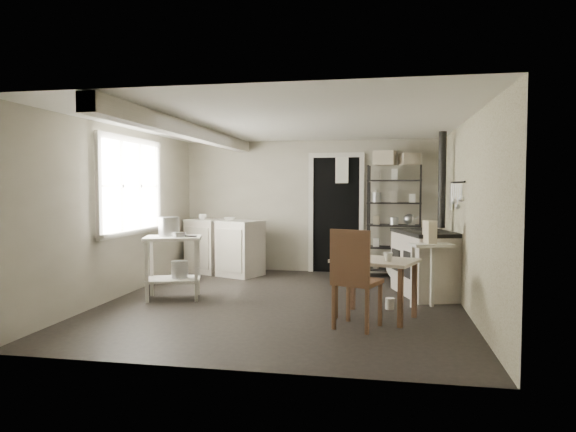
% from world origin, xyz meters
% --- Properties ---
extents(floor, '(5.00, 5.00, 0.00)m').
position_xyz_m(floor, '(0.00, 0.00, 0.00)').
color(floor, black).
rests_on(floor, ground).
extents(ceiling, '(5.00, 5.00, 0.00)m').
position_xyz_m(ceiling, '(0.00, 0.00, 2.30)').
color(ceiling, white).
rests_on(ceiling, wall_back).
extents(wall_back, '(4.50, 0.02, 2.30)m').
position_xyz_m(wall_back, '(0.00, 2.50, 1.15)').
color(wall_back, '#A8A28F').
rests_on(wall_back, ground).
extents(wall_front, '(4.50, 0.02, 2.30)m').
position_xyz_m(wall_front, '(0.00, -2.50, 1.15)').
color(wall_front, '#A8A28F').
rests_on(wall_front, ground).
extents(wall_left, '(0.02, 5.00, 2.30)m').
position_xyz_m(wall_left, '(-2.25, 0.00, 1.15)').
color(wall_left, '#A8A28F').
rests_on(wall_left, ground).
extents(wall_right, '(0.02, 5.00, 2.30)m').
position_xyz_m(wall_right, '(2.25, 0.00, 1.15)').
color(wall_right, '#A8A28F').
rests_on(wall_right, ground).
extents(window, '(0.12, 1.76, 1.28)m').
position_xyz_m(window, '(-2.22, 0.20, 1.50)').
color(window, beige).
rests_on(window, wall_left).
extents(doorway, '(0.96, 0.10, 2.08)m').
position_xyz_m(doorway, '(0.45, 2.47, 1.00)').
color(doorway, beige).
rests_on(doorway, ground).
extents(ceiling_beam, '(0.18, 5.00, 0.18)m').
position_xyz_m(ceiling_beam, '(-1.20, 0.00, 2.20)').
color(ceiling_beam, beige).
rests_on(ceiling_beam, ceiling).
extents(wallpaper_panel, '(0.01, 5.00, 2.30)m').
position_xyz_m(wallpaper_panel, '(2.24, 0.00, 1.15)').
color(wallpaper_panel, '#C0BA9C').
rests_on(wallpaper_panel, wall_right).
extents(utensil_rail, '(0.06, 1.20, 0.44)m').
position_xyz_m(utensil_rail, '(2.19, 0.60, 1.55)').
color(utensil_rail, '#ADADAF').
rests_on(utensil_rail, wall_right).
extents(prep_table, '(0.85, 0.71, 0.83)m').
position_xyz_m(prep_table, '(-1.49, -0.06, 0.40)').
color(prep_table, beige).
rests_on(prep_table, ground).
extents(stockpot, '(0.29, 0.29, 0.30)m').
position_xyz_m(stockpot, '(-1.56, -0.01, 0.94)').
color(stockpot, '#ADADAF').
rests_on(stockpot, prep_table).
extents(saucepan, '(0.20, 0.20, 0.09)m').
position_xyz_m(saucepan, '(-1.36, -0.14, 0.85)').
color(saucepan, '#ADADAF').
rests_on(saucepan, prep_table).
extents(bucket, '(0.23, 0.23, 0.24)m').
position_xyz_m(bucket, '(-1.40, -0.04, 0.39)').
color(bucket, '#ADADAF').
rests_on(bucket, prep_table).
extents(base_cabinets, '(1.53, 1.09, 0.93)m').
position_xyz_m(base_cabinets, '(-1.42, 1.96, 0.46)').
color(base_cabinets, beige).
rests_on(base_cabinets, ground).
extents(mixing_bowl, '(0.27, 0.27, 0.07)m').
position_xyz_m(mixing_bowl, '(-1.30, 1.91, 0.95)').
color(mixing_bowl, white).
rests_on(mixing_bowl, base_cabinets).
extents(counter_cup, '(0.17, 0.17, 0.10)m').
position_xyz_m(counter_cup, '(-1.76, 1.84, 0.97)').
color(counter_cup, white).
rests_on(counter_cup, base_cabinets).
extents(shelf_rack, '(0.89, 0.39, 1.85)m').
position_xyz_m(shelf_rack, '(1.44, 2.18, 0.95)').
color(shelf_rack, black).
rests_on(shelf_rack, ground).
extents(shelf_jar, '(0.10, 0.10, 0.21)m').
position_xyz_m(shelf_jar, '(1.14, 2.22, 1.38)').
color(shelf_jar, white).
rests_on(shelf_jar, shelf_rack).
extents(storage_box_a, '(0.39, 0.36, 0.23)m').
position_xyz_m(storage_box_a, '(1.27, 2.15, 2.01)').
color(storage_box_a, beige).
rests_on(storage_box_a, shelf_rack).
extents(storage_box_b, '(0.36, 0.34, 0.19)m').
position_xyz_m(storage_box_b, '(1.67, 2.13, 1.99)').
color(storage_box_b, beige).
rests_on(storage_box_b, shelf_rack).
extents(stove, '(0.93, 1.26, 0.89)m').
position_xyz_m(stove, '(1.83, 0.78, 0.44)').
color(stove, beige).
rests_on(stove, ground).
extents(stovepipe, '(0.12, 0.12, 1.36)m').
position_xyz_m(stovepipe, '(2.08, 1.17, 1.59)').
color(stovepipe, black).
rests_on(stovepipe, stove).
extents(side_ledge, '(0.57, 0.43, 0.79)m').
position_xyz_m(side_ledge, '(1.84, 0.08, 0.43)').
color(side_ledge, beige).
rests_on(side_ledge, ground).
extents(oats_box, '(0.17, 0.21, 0.28)m').
position_xyz_m(oats_box, '(1.82, 0.13, 1.01)').
color(oats_box, beige).
rests_on(oats_box, side_ledge).
extents(work_table, '(1.05, 0.89, 0.67)m').
position_xyz_m(work_table, '(1.17, -0.59, 0.38)').
color(work_table, beige).
rests_on(work_table, ground).
extents(table_cup, '(0.13, 0.13, 0.10)m').
position_xyz_m(table_cup, '(1.31, -0.72, 0.81)').
color(table_cup, white).
rests_on(table_cup, work_table).
extents(chair, '(0.57, 0.58, 1.06)m').
position_xyz_m(chair, '(0.99, -1.03, 0.48)').
color(chair, brown).
rests_on(chair, ground).
extents(flour_sack, '(0.46, 0.42, 0.46)m').
position_xyz_m(flour_sack, '(1.50, 1.87, 0.24)').
color(flour_sack, silver).
rests_on(flour_sack, ground).
extents(floor_crock, '(0.11, 0.11, 0.14)m').
position_xyz_m(floor_crock, '(1.34, -0.14, 0.07)').
color(floor_crock, white).
rests_on(floor_crock, ground).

